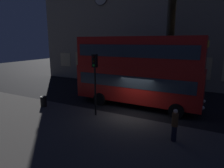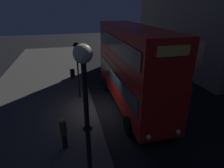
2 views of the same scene
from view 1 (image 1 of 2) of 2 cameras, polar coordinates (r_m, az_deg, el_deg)
ground_plane at (r=14.04m, az=5.66°, el=-9.12°), size 80.00×80.00×0.00m
sidewalk_slab at (r=10.31m, az=-4.31°, el=-17.15°), size 44.00×8.17×0.12m
building_with_clock at (r=28.83m, az=0.08°, el=17.03°), size 16.93×8.18×14.89m
double_decker_bus at (r=15.39m, az=7.33°, el=4.51°), size 9.97×2.81×5.49m
traffic_light_near_kerb at (r=12.96m, az=-5.06°, el=3.41°), size 0.34×0.37×4.19m
pedestrian at (r=10.56m, az=17.87°, el=-11.24°), size 0.32×0.32×1.72m
litter_bin at (r=16.23m, az=-19.41°, el=-4.83°), size 0.47×0.47×0.81m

